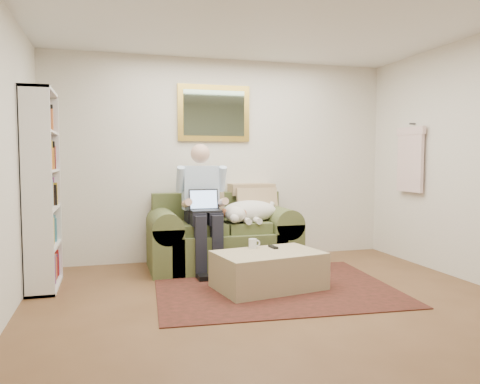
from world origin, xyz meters
name	(u,v)px	position (x,y,z in m)	size (l,w,h in m)	color
room_shell	(281,160)	(0.00, 0.35, 1.30)	(4.51, 5.00, 2.61)	brown
rug	(274,287)	(0.15, 0.96, 0.01)	(2.37, 1.89, 0.01)	black
sofa	(223,242)	(-0.13, 2.02, 0.31)	(1.77, 0.90, 1.06)	#4D5D31
seated_man	(204,208)	(-0.39, 1.86, 0.75)	(0.58, 0.83, 1.49)	#8CB0D8
laptop	(205,205)	(-0.39, 1.79, 0.78)	(0.34, 0.27, 0.25)	black
sleeping_dog	(250,211)	(0.19, 1.93, 0.68)	(0.73, 0.46, 0.27)	white
ottoman	(268,270)	(0.09, 0.93, 0.19)	(1.04, 0.66, 0.38)	tan
coffee_mug	(253,244)	(-0.01, 1.16, 0.43)	(0.08, 0.08, 0.10)	white
tv_remote	(273,247)	(0.20, 1.12, 0.39)	(0.05, 0.15, 0.02)	black
bookshelf	(42,190)	(-2.10, 1.60, 1.00)	(0.28, 0.80, 2.00)	white
wall_mirror	(214,113)	(-0.13, 2.47, 1.90)	(0.94, 0.04, 0.72)	gold
hanging_shirt	(410,156)	(2.19, 1.60, 1.35)	(0.06, 0.52, 0.90)	#FED5D1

